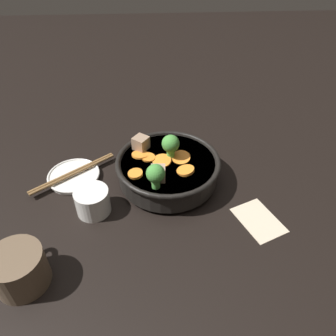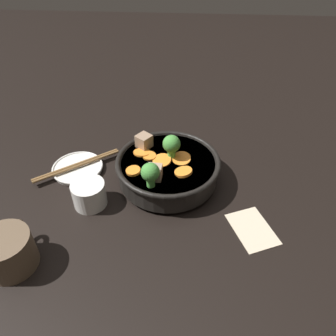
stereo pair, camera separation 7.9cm
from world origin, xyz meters
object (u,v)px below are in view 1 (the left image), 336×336
at_px(tea_cup, 93,201).
at_px(chopsticks_pair, 73,173).
at_px(stirfry_bowl, 168,167).
at_px(side_saucer, 74,176).
at_px(dark_mug, 19,269).

xyz_separation_m(tea_cup, chopsticks_pair, (0.11, 0.06, -0.01)).
bearing_deg(chopsticks_pair, stirfry_bowl, -96.02).
bearing_deg(side_saucer, tea_cup, -151.10).
relative_size(stirfry_bowl, side_saucer, 1.93).
height_order(dark_mug, chopsticks_pair, dark_mug).
bearing_deg(dark_mug, tea_cup, -32.76).
bearing_deg(dark_mug, chopsticks_pair, -9.11).
distance_m(stirfry_bowl, chopsticks_pair, 0.24).
distance_m(stirfry_bowl, dark_mug, 0.38).
xyz_separation_m(stirfry_bowl, side_saucer, (0.02, 0.23, -0.04)).
distance_m(side_saucer, chopsticks_pair, 0.01).
height_order(stirfry_bowl, side_saucer, stirfry_bowl).
bearing_deg(chopsticks_pair, tea_cup, -151.10).
xyz_separation_m(side_saucer, chopsticks_pair, (-0.00, -0.00, 0.01)).
bearing_deg(side_saucer, stirfry_bowl, -96.02).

